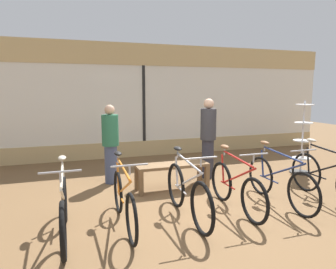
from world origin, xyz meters
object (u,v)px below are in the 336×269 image
object	(u,v)px
bicycle_far_left	(64,210)
customer_near_rack	(110,143)
bicycle_center_right	(236,188)
display_bench	(172,169)
bicycle_right	(279,181)
bicycle_far_right	(328,177)
bicycle_center_left	(187,193)
accessory_rack	(302,144)
customer_by_window	(208,136)
bicycle_left	(124,200)

from	to	relation	value
bicycle_far_left	customer_near_rack	world-z (taller)	customer_near_rack
bicycle_center_right	display_bench	size ratio (longest dim) A/B	1.19
bicycle_right	bicycle_far_left	bearing A→B (deg)	-178.17
bicycle_center_right	display_bench	bearing A→B (deg)	115.67
bicycle_far_right	display_bench	bearing A→B (deg)	149.92
bicycle_far_left	bicycle_center_right	world-z (taller)	bicycle_far_left
bicycle_far_right	display_bench	size ratio (longest dim) A/B	1.27
bicycle_center_left	accessory_rack	distance (m)	3.78
bicycle_right	customer_near_rack	bearing A→B (deg)	140.89
display_bench	customer_near_rack	world-z (taller)	customer_near_rack
bicycle_far_left	customer_by_window	xyz separation A→B (m)	(2.97, 1.91, 0.54)
bicycle_center_left	accessory_rack	world-z (taller)	accessory_rack
customer_near_rack	accessory_rack	bearing A→B (deg)	-8.18
customer_near_rack	customer_by_window	distance (m)	2.09
bicycle_far_left	display_bench	size ratio (longest dim) A/B	1.24
bicycle_left	bicycle_center_right	xyz separation A→B (m)	(1.79, -0.01, 0.00)
bicycle_right	display_bench	xyz separation A→B (m)	(-1.47, 1.28, 0.02)
bicycle_far_right	customer_by_window	xyz separation A→B (m)	(-1.39, 1.91, 0.51)
customer_near_rack	customer_by_window	bearing A→B (deg)	-7.21
bicycle_left	customer_by_window	xyz separation A→B (m)	(2.17, 1.81, 0.54)
bicycle_center_left	customer_near_rack	size ratio (longest dim) A/B	1.08
bicycle_left	bicycle_far_right	xyz separation A→B (m)	(3.56, -0.10, 0.03)
bicycle_right	customer_by_window	size ratio (longest dim) A/B	1.03
accessory_rack	customer_by_window	size ratio (longest dim) A/B	0.97
bicycle_left	customer_by_window	size ratio (longest dim) A/B	1.00
accessory_rack	display_bench	distance (m)	3.24
bicycle_far_left	bicycle_center_left	size ratio (longest dim) A/B	0.99
display_bench	customer_by_window	bearing A→B (deg)	27.38
bicycle_far_left	bicycle_left	distance (m)	0.80
accessory_rack	display_bench	xyz separation A→B (m)	(-3.23, -0.17, -0.28)
bicycle_far_right	display_bench	distance (m)	2.77
bicycle_far_left	display_bench	xyz separation A→B (m)	(1.96, 1.39, 0.03)
bicycle_center_left	customer_by_window	distance (m)	2.29
bicycle_far_right	bicycle_right	bearing A→B (deg)	173.37
bicycle_right	bicycle_center_right	bearing A→B (deg)	-178.57
bicycle_right	customer_near_rack	distance (m)	3.30
customer_by_window	bicycle_far_left	bearing A→B (deg)	-147.26
bicycle_right	display_bench	bearing A→B (deg)	138.98
bicycle_left	display_bench	xyz separation A→B (m)	(1.16, 1.29, 0.03)
bicycle_far_right	bicycle_left	bearing A→B (deg)	178.41
bicycle_left	bicycle_center_left	distance (m)	0.94
display_bench	customer_near_rack	size ratio (longest dim) A/B	0.86
customer_near_rack	customer_by_window	world-z (taller)	customer_by_window
bicycle_center_left	customer_near_rack	bearing A→B (deg)	111.66
bicycle_center_right	accessory_rack	size ratio (longest dim) A/B	0.99
bicycle_center_left	bicycle_center_right	bearing A→B (deg)	2.65
bicycle_left	bicycle_center_right	size ratio (longest dim) A/B	1.04
bicycle_center_left	bicycle_far_right	world-z (taller)	bicycle_far_right
bicycle_center_left	bicycle_center_right	world-z (taller)	bicycle_center_left
customer_near_rack	bicycle_right	bearing A→B (deg)	-39.11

